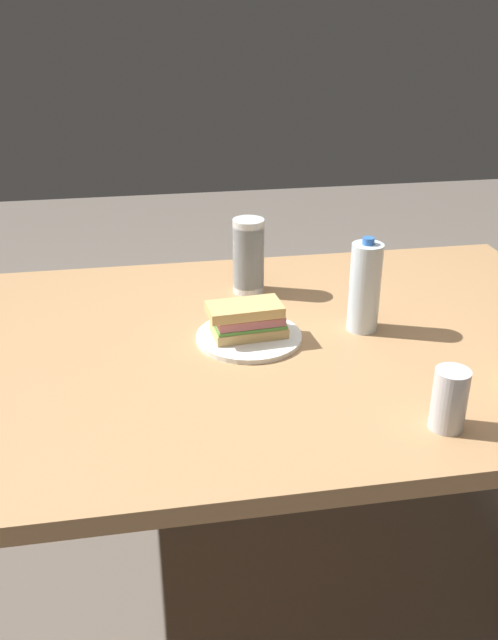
% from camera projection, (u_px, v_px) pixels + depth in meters
% --- Properties ---
extents(ground_plane, '(8.00, 8.00, 0.00)m').
position_uv_depth(ground_plane, '(253.00, 574.00, 1.93)').
color(ground_plane, '#70665B').
extents(dining_table, '(1.73, 1.08, 0.74)m').
position_uv_depth(dining_table, '(254.00, 370.00, 1.64)').
color(dining_table, tan).
rests_on(dining_table, ground_plane).
extents(paper_plate, '(0.25, 0.25, 0.01)m').
position_uv_depth(paper_plate, '(249.00, 337.00, 1.61)').
color(paper_plate, white).
rests_on(paper_plate, dining_table).
extents(sandwich, '(0.19, 0.11, 0.08)m').
position_uv_depth(sandwich, '(248.00, 319.00, 1.59)').
color(sandwich, '#DBB26B').
rests_on(sandwich, paper_plate).
extents(water_bottle_tall, '(0.07, 0.07, 0.23)m').
position_uv_depth(water_bottle_tall, '(365.00, 287.00, 1.62)').
color(water_bottle_tall, silver).
rests_on(water_bottle_tall, dining_table).
extents(plastic_cup_stack, '(0.08, 0.08, 0.20)m').
position_uv_depth(plastic_cup_stack, '(248.00, 256.00, 1.83)').
color(plastic_cup_stack, silver).
rests_on(plastic_cup_stack, dining_table).
extents(soda_can_silver, '(0.07, 0.07, 0.12)m').
position_uv_depth(soda_can_silver, '(449.00, 399.00, 1.26)').
color(soda_can_silver, silver).
rests_on(soda_can_silver, dining_table).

